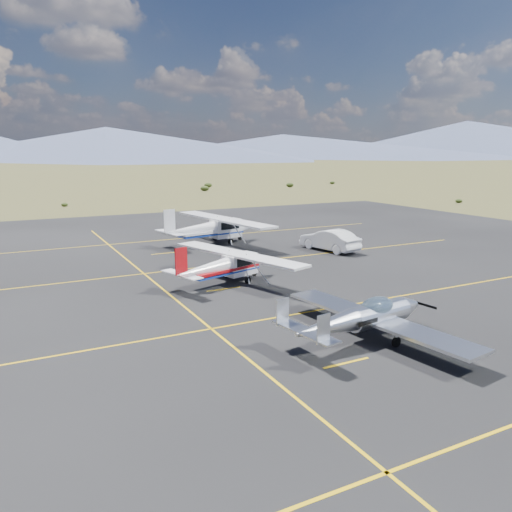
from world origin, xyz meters
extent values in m
plane|color=#383D1C|center=(0.00, 0.00, 0.00)|extent=(1600.00, 1600.00, 0.00)
cube|color=black|center=(0.00, 7.00, 0.00)|extent=(72.00, 72.00, 0.02)
cube|color=silver|center=(-0.32, -1.93, 0.77)|extent=(2.74, 9.42, 0.12)
ellipsoid|color=#99BFD8|center=(-0.32, -1.93, 1.27)|extent=(1.81, 1.19, 0.85)
cube|color=silver|center=(-4.11, -2.45, 1.06)|extent=(1.13, 3.17, 0.06)
cube|color=silver|center=(-4.11, -3.59, 1.53)|extent=(0.57, 0.14, 1.03)
cube|color=silver|center=(-4.42, -1.34, 1.53)|extent=(0.57, 0.14, 1.03)
cylinder|color=black|center=(1.32, -1.71, 0.19)|extent=(0.36, 0.14, 0.35)
cylinder|color=black|center=(-0.36, -3.19, 0.22)|extent=(0.42, 0.17, 0.41)
cylinder|color=black|center=(-0.69, -0.73, 0.22)|extent=(0.42, 0.17, 0.41)
cube|color=white|center=(-1.32, 8.91, 0.96)|extent=(2.20, 1.59, 1.22)
cube|color=white|center=(-1.49, 8.86, 1.59)|extent=(4.32, 9.88, 0.13)
cube|color=black|center=(-1.32, 8.91, 1.21)|extent=(1.70, 1.46, 0.50)
cube|color=#A60D13|center=(-2.44, 8.56, 0.87)|extent=(4.62, 2.36, 0.16)
cube|color=#A60D13|center=(-5.36, 7.64, 1.81)|extent=(0.75, 0.29, 1.44)
cube|color=white|center=(-5.36, 7.64, 1.09)|extent=(1.51, 2.96, 0.05)
cylinder|color=black|center=(-0.20, 9.27, 0.17)|extent=(0.34, 0.18, 0.32)
cylinder|color=black|center=(-1.29, 7.93, 0.21)|extent=(0.41, 0.23, 0.40)
cylinder|color=black|center=(-1.86, 9.73, 0.21)|extent=(0.41, 0.23, 0.40)
cube|color=white|center=(3.00, 20.69, 1.17)|extent=(2.61, 1.67, 1.49)
cube|color=white|center=(2.78, 20.65, 1.94)|extent=(3.79, 12.25, 0.15)
cube|color=black|center=(3.00, 20.69, 1.48)|extent=(1.97, 1.60, 0.61)
cube|color=white|center=(1.58, 20.44, 1.06)|extent=(5.66, 2.22, 0.20)
cube|color=white|center=(-2.11, 19.79, 2.22)|extent=(0.94, 0.24, 1.77)
cube|color=white|center=(-2.11, 19.79, 1.33)|extent=(1.43, 3.62, 0.07)
cylinder|color=black|center=(4.41, 20.93, 0.21)|extent=(0.41, 0.18, 0.40)
cylinder|color=black|center=(2.87, 19.49, 0.25)|extent=(0.50, 0.23, 0.49)
cylinder|color=black|center=(2.47, 21.77, 0.25)|extent=(0.50, 0.23, 0.49)
imported|color=white|center=(8.56, 13.76, 0.83)|extent=(2.66, 5.20, 1.63)
camera|label=1|loc=(-13.60, -16.93, 7.53)|focal=35.00mm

